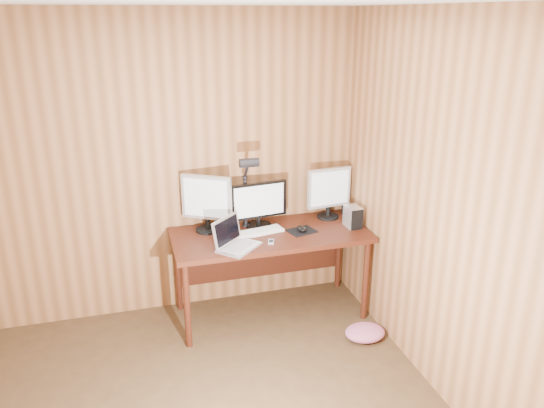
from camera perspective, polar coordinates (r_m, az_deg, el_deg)
name	(u,v)px	position (r m, az deg, el deg)	size (l,w,h in m)	color
room_shell	(173,288)	(2.52, -10.63, -8.83)	(4.00, 4.00, 4.00)	#4A331C
desk	(268,243)	(4.45, -0.43, -4.23)	(1.60, 0.70, 0.75)	#42190D
monitor_center	(258,204)	(4.40, -1.47, -0.03)	(0.49, 0.22, 0.39)	black
monitor_left	(207,202)	(4.32, -7.04, 0.27)	(0.38, 0.25, 0.47)	black
monitor_right	(329,192)	(4.61, 6.13, 1.35)	(0.40, 0.19, 0.45)	black
laptop	(234,240)	(4.07, -4.13, -3.91)	(0.40, 0.40, 0.23)	silver
keyboard	(256,232)	(4.33, -1.74, -3.05)	(0.48, 0.23, 0.02)	white
mousepad	(302,231)	(4.38, 3.21, -2.91)	(0.22, 0.18, 0.00)	black
mouse	(302,228)	(4.37, 3.22, -2.64)	(0.07, 0.12, 0.04)	black
hard_drive	(353,217)	(4.48, 8.70, -1.38)	(0.12, 0.17, 0.18)	silver
phone	(271,242)	(4.17, -0.11, -4.07)	(0.07, 0.10, 0.01)	silver
speaker	(344,208)	(4.78, 7.78, -0.41)	(0.05, 0.05, 0.11)	black
desk_lamp	(247,182)	(4.26, -2.67, 2.36)	(0.15, 0.22, 0.67)	black
fabric_pile	(365,333)	(4.40, 9.97, -13.46)	(0.33, 0.27, 0.10)	#C35E81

